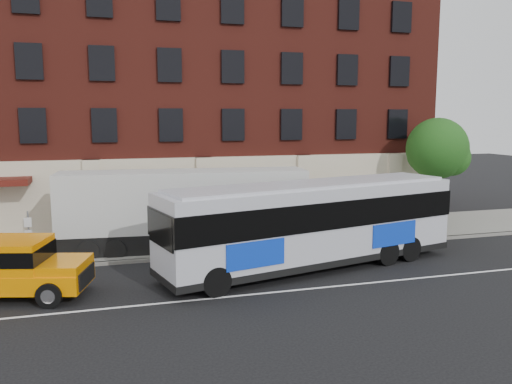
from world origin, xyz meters
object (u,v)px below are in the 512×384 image
object	(u,v)px
sign_pole	(29,236)
city_bus	(313,221)
street_tree	(438,151)
yellow_suv	(4,264)
shipping_container	(185,212)

from	to	relation	value
sign_pole	city_bus	world-z (taller)	city_bus
street_tree	yellow_suv	size ratio (longest dim) A/B	1.09
shipping_container	street_tree	bearing A→B (deg)	7.39
street_tree	yellow_suv	distance (m)	23.67
street_tree	shipping_container	world-z (taller)	street_tree
street_tree	city_bus	world-z (taller)	street_tree
shipping_container	city_bus	bearing A→B (deg)	-43.06
shipping_container	sign_pole	bearing A→B (deg)	-168.65
shipping_container	yellow_suv	bearing A→B (deg)	-146.02
street_tree	yellow_suv	xyz separation A→B (m)	(-22.44, -6.80, -3.19)
sign_pole	yellow_suv	xyz separation A→B (m)	(-0.40, -3.47, -0.23)
sign_pole	shipping_container	bearing A→B (deg)	11.35
sign_pole	yellow_suv	world-z (taller)	sign_pole
city_bus	shipping_container	size ratio (longest dim) A/B	1.16
sign_pole	street_tree	distance (m)	22.49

